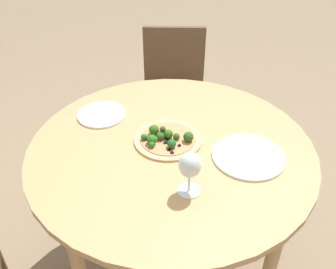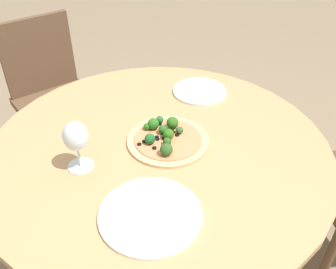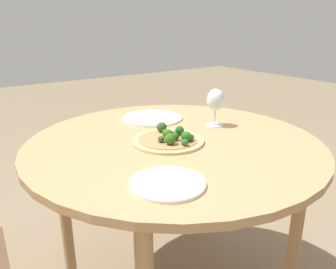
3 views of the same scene
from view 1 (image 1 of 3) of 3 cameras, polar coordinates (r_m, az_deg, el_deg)
name	(u,v)px [view 1 (image 1 of 3)]	position (r m, az deg, el deg)	size (l,w,h in m)	color
ground_plane	(170,263)	(2.03, 0.37, -18.96)	(12.00, 12.00, 0.00)	#847056
dining_table	(171,162)	(1.52, 0.47, -4.15)	(1.12, 1.12, 0.76)	tan
chair	(174,94)	(2.36, 0.85, 6.26)	(0.43, 0.43, 0.87)	brown
pizza	(168,138)	(1.48, -0.08, -0.60)	(0.27, 0.27, 0.06)	tan
wine_glass	(190,166)	(1.21, 3.35, -4.86)	(0.08, 0.08, 0.16)	silver
plate_near	(248,156)	(1.44, 12.16, -3.26)	(0.28, 0.28, 0.01)	white
plate_far	(102,114)	(1.67, -10.06, 3.02)	(0.21, 0.21, 0.01)	white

